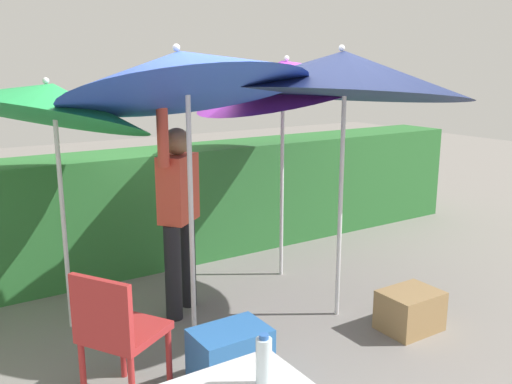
{
  "coord_description": "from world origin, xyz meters",
  "views": [
    {
      "loc": [
        -2.35,
        -3.32,
        2.1
      ],
      "look_at": [
        0.0,
        0.3,
        1.1
      ],
      "focal_mm": 38.76,
      "sensor_mm": 36.0,
      "label": 1
    }
  ],
  "objects_px": {
    "umbrella_rainbow": "(182,73)",
    "umbrella_orange": "(285,77)",
    "umbrella_navy": "(51,102)",
    "cooler_box": "(230,361)",
    "person_vendor": "(179,208)",
    "chair_plastic": "(117,330)",
    "umbrella_yellow": "(343,74)",
    "crate_cardboard": "(410,310)",
    "bottle_water": "(264,362)"
  },
  "relations": [
    {
      "from": "chair_plastic",
      "to": "crate_cardboard",
      "type": "height_order",
      "value": "chair_plastic"
    },
    {
      "from": "chair_plastic",
      "to": "bottle_water",
      "type": "height_order",
      "value": "bottle_water"
    },
    {
      "from": "chair_plastic",
      "to": "umbrella_navy",
      "type": "bearing_deg",
      "value": 89.5
    },
    {
      "from": "umbrella_navy",
      "to": "cooler_box",
      "type": "height_order",
      "value": "umbrella_navy"
    },
    {
      "from": "umbrella_rainbow",
      "to": "person_vendor",
      "type": "distance_m",
      "value": 1.29
    },
    {
      "from": "umbrella_rainbow",
      "to": "bottle_water",
      "type": "height_order",
      "value": "umbrella_rainbow"
    },
    {
      "from": "umbrella_orange",
      "to": "chair_plastic",
      "type": "bearing_deg",
      "value": -150.09
    },
    {
      "from": "crate_cardboard",
      "to": "person_vendor",
      "type": "bearing_deg",
      "value": 137.19
    },
    {
      "from": "umbrella_navy",
      "to": "chair_plastic",
      "type": "xyz_separation_m",
      "value": [
        -0.01,
        -1.29,
        -1.31
      ]
    },
    {
      "from": "umbrella_yellow",
      "to": "chair_plastic",
      "type": "distance_m",
      "value": 2.52
    },
    {
      "from": "crate_cardboard",
      "to": "bottle_water",
      "type": "height_order",
      "value": "bottle_water"
    },
    {
      "from": "umbrella_rainbow",
      "to": "umbrella_orange",
      "type": "bearing_deg",
      "value": 29.87
    },
    {
      "from": "umbrella_yellow",
      "to": "cooler_box",
      "type": "height_order",
      "value": "umbrella_yellow"
    },
    {
      "from": "chair_plastic",
      "to": "cooler_box",
      "type": "distance_m",
      "value": 0.76
    },
    {
      "from": "cooler_box",
      "to": "crate_cardboard",
      "type": "distance_m",
      "value": 1.66
    },
    {
      "from": "umbrella_orange",
      "to": "person_vendor",
      "type": "xyz_separation_m",
      "value": [
        -1.23,
        -0.22,
        -1.04
      ]
    },
    {
      "from": "umbrella_yellow",
      "to": "cooler_box",
      "type": "bearing_deg",
      "value": -159.13
    },
    {
      "from": "crate_cardboard",
      "to": "bottle_water",
      "type": "bearing_deg",
      "value": -154.2
    },
    {
      "from": "umbrella_orange",
      "to": "crate_cardboard",
      "type": "bearing_deg",
      "value": -83.39
    },
    {
      "from": "person_vendor",
      "to": "bottle_water",
      "type": "relative_size",
      "value": 7.83
    },
    {
      "from": "cooler_box",
      "to": "bottle_water",
      "type": "height_order",
      "value": "bottle_water"
    },
    {
      "from": "cooler_box",
      "to": "bottle_water",
      "type": "distance_m",
      "value": 1.31
    },
    {
      "from": "crate_cardboard",
      "to": "umbrella_navy",
      "type": "bearing_deg",
      "value": 145.52
    },
    {
      "from": "umbrella_rainbow",
      "to": "umbrella_orange",
      "type": "distance_m",
      "value": 1.68
    },
    {
      "from": "umbrella_orange",
      "to": "chair_plastic",
      "type": "height_order",
      "value": "umbrella_orange"
    },
    {
      "from": "chair_plastic",
      "to": "bottle_water",
      "type": "distance_m",
      "value": 1.37
    },
    {
      "from": "cooler_box",
      "to": "crate_cardboard",
      "type": "bearing_deg",
      "value": -1.22
    },
    {
      "from": "umbrella_rainbow",
      "to": "crate_cardboard",
      "type": "bearing_deg",
      "value": -22.59
    },
    {
      "from": "umbrella_yellow",
      "to": "crate_cardboard",
      "type": "bearing_deg",
      "value": -59.86
    },
    {
      "from": "cooler_box",
      "to": "umbrella_navy",
      "type": "bearing_deg",
      "value": 112.6
    },
    {
      "from": "chair_plastic",
      "to": "cooler_box",
      "type": "height_order",
      "value": "chair_plastic"
    },
    {
      "from": "cooler_box",
      "to": "crate_cardboard",
      "type": "relative_size",
      "value": 1.04
    },
    {
      "from": "bottle_water",
      "to": "crate_cardboard",
      "type": "bearing_deg",
      "value": 25.8
    },
    {
      "from": "crate_cardboard",
      "to": "bottle_water",
      "type": "xyz_separation_m",
      "value": [
        -2.1,
        -1.02,
        0.7
      ]
    },
    {
      "from": "umbrella_yellow",
      "to": "chair_plastic",
      "type": "height_order",
      "value": "umbrella_yellow"
    },
    {
      "from": "umbrella_orange",
      "to": "chair_plastic",
      "type": "xyz_separation_m",
      "value": [
        -2.14,
        -1.23,
        -1.47
      ]
    },
    {
      "from": "umbrella_rainbow",
      "to": "umbrella_yellow",
      "type": "distance_m",
      "value": 1.32
    },
    {
      "from": "umbrella_orange",
      "to": "person_vendor",
      "type": "bearing_deg",
      "value": -170.07
    },
    {
      "from": "umbrella_navy",
      "to": "crate_cardboard",
      "type": "distance_m",
      "value": 3.25
    },
    {
      "from": "umbrella_yellow",
      "to": "person_vendor",
      "type": "bearing_deg",
      "value": 145.23
    },
    {
      "from": "umbrella_navy",
      "to": "crate_cardboard",
      "type": "height_order",
      "value": "umbrella_navy"
    },
    {
      "from": "crate_cardboard",
      "to": "umbrella_yellow",
      "type": "bearing_deg",
      "value": 120.14
    },
    {
      "from": "person_vendor",
      "to": "chair_plastic",
      "type": "height_order",
      "value": "person_vendor"
    },
    {
      "from": "umbrella_yellow",
      "to": "chair_plastic",
      "type": "xyz_separation_m",
      "value": [
        -1.99,
        -0.26,
        -1.52
      ]
    },
    {
      "from": "umbrella_orange",
      "to": "umbrella_yellow",
      "type": "relative_size",
      "value": 1.0
    },
    {
      "from": "umbrella_orange",
      "to": "umbrella_yellow",
      "type": "bearing_deg",
      "value": -98.28
    },
    {
      "from": "umbrella_orange",
      "to": "person_vendor",
      "type": "height_order",
      "value": "umbrella_orange"
    },
    {
      "from": "umbrella_yellow",
      "to": "bottle_water",
      "type": "bearing_deg",
      "value": -138.8
    },
    {
      "from": "umbrella_rainbow",
      "to": "crate_cardboard",
      "type": "height_order",
      "value": "umbrella_rainbow"
    },
    {
      "from": "umbrella_navy",
      "to": "cooler_box",
      "type": "bearing_deg",
      "value": -67.4
    }
  ]
}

